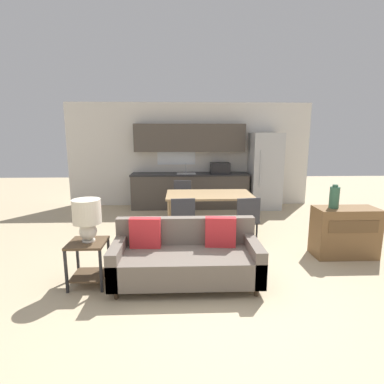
# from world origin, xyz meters

# --- Properties ---
(ground_plane) EXTENTS (20.00, 20.00, 0.00)m
(ground_plane) POSITION_xyz_m (0.00, 0.00, 0.00)
(ground_plane) COLOR tan
(wall_back) EXTENTS (6.40, 0.07, 2.70)m
(wall_back) POSITION_xyz_m (-0.00, 4.63, 1.35)
(wall_back) COLOR silver
(wall_back) RESTS_ON ground_plane
(kitchen_counter) EXTENTS (3.01, 0.65, 2.15)m
(kitchen_counter) POSITION_xyz_m (0.02, 4.33, 0.84)
(kitchen_counter) COLOR #4C443D
(kitchen_counter) RESTS_ON ground_plane
(refrigerator) EXTENTS (0.75, 0.78, 1.93)m
(refrigerator) POSITION_xyz_m (1.92, 4.20, 0.96)
(refrigerator) COLOR #B7BABC
(refrigerator) RESTS_ON ground_plane
(dining_table) EXTENTS (1.68, 0.98, 0.73)m
(dining_table) POSITION_xyz_m (0.32, 2.43, 0.68)
(dining_table) COLOR tan
(dining_table) RESTS_ON ground_plane
(couch) EXTENTS (1.85, 0.80, 0.83)m
(couch) POSITION_xyz_m (-0.18, 0.27, 0.33)
(couch) COLOR #3D2D1E
(couch) RESTS_ON ground_plane
(side_table) EXTENTS (0.45, 0.45, 0.57)m
(side_table) POSITION_xyz_m (-1.41, 0.23, 0.38)
(side_table) COLOR brown
(side_table) RESTS_ON ground_plane
(table_lamp) EXTENTS (0.35, 0.35, 0.54)m
(table_lamp) POSITION_xyz_m (-1.40, 0.26, 0.90)
(table_lamp) COLOR silver
(table_lamp) RESTS_ON side_table
(credenza) EXTENTS (0.94, 0.45, 0.78)m
(credenza) POSITION_xyz_m (2.32, 1.01, 0.39)
(credenza) COLOR brown
(credenza) RESTS_ON ground_plane
(vase) EXTENTS (0.14, 0.14, 0.36)m
(vase) POSITION_xyz_m (2.10, 1.01, 0.95)
(vase) COLOR #336047
(vase) RESTS_ON credenza
(dining_chair_far_left) EXTENTS (0.46, 0.46, 0.85)m
(dining_chair_far_left) POSITION_xyz_m (-0.21, 3.26, 0.48)
(dining_chair_far_left) COLOR #38383D
(dining_chair_far_left) RESTS_ON ground_plane
(dining_chair_near_right) EXTENTS (0.47, 0.47, 0.85)m
(dining_chair_near_right) POSITION_xyz_m (0.87, 1.55, 0.48)
(dining_chair_near_right) COLOR #38383D
(dining_chair_near_right) RESTS_ON ground_plane
(dining_chair_near_left) EXTENTS (0.45, 0.45, 0.85)m
(dining_chair_near_left) POSITION_xyz_m (-0.21, 1.56, 0.48)
(dining_chair_near_left) COLOR #38383D
(dining_chair_near_left) RESTS_ON ground_plane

